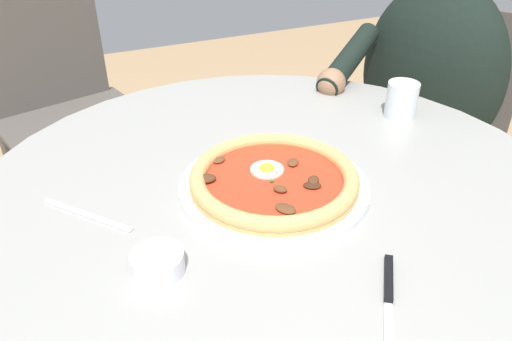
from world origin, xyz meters
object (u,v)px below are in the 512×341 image
at_px(pizza_on_plate, 273,179).
at_px(steak_knife, 389,297).
at_px(cafe_chair_diner, 436,122).
at_px(fork_utensil, 87,215).
at_px(dining_table, 273,243).
at_px(diner_person, 417,141).
at_px(ramekin_capers, 158,262).
at_px(water_glass, 401,102).
at_px(cafe_chair_spare_far, 63,93).

bearing_deg(pizza_on_plate, steak_knife, 94.69).
bearing_deg(cafe_chair_diner, fork_utensil, 18.47).
distance_m(dining_table, cafe_chair_diner, 0.88).
bearing_deg(cafe_chair_diner, diner_person, 27.33).
distance_m(dining_table, diner_person, 0.74).
bearing_deg(cafe_chair_diner, dining_table, 28.05).
relative_size(ramekin_capers, fork_utensil, 0.51).
relative_size(steak_knife, ramekin_capers, 2.50).
height_order(pizza_on_plate, ramekin_capers, pizza_on_plate).
bearing_deg(ramekin_capers, water_glass, -157.33).
height_order(pizza_on_plate, diner_person, diner_person).
bearing_deg(cafe_chair_diner, ramekin_capers, 27.65).
xyz_separation_m(dining_table, pizza_on_plate, (0.00, -0.00, 0.14)).
distance_m(ramekin_capers, fork_utensil, 0.18).
relative_size(water_glass, diner_person, 0.07).
height_order(dining_table, water_glass, water_glass).
height_order(cafe_chair_diner, cafe_chair_spare_far, cafe_chair_spare_far).
relative_size(pizza_on_plate, cafe_chair_diner, 0.38).
bearing_deg(cafe_chair_diner, water_glass, 34.37).
bearing_deg(steak_knife, dining_table, -85.51).
bearing_deg(pizza_on_plate, cafe_chair_spare_far, -75.25).
distance_m(dining_table, fork_utensil, 0.33).
height_order(water_glass, cafe_chair_spare_far, cafe_chair_spare_far).
xyz_separation_m(fork_utensil, cafe_chair_spare_far, (-0.03, -0.96, -0.18)).
bearing_deg(dining_table, steak_knife, 94.49).
height_order(ramekin_capers, fork_utensil, ramekin_capers).
distance_m(steak_knife, diner_person, 0.91).
relative_size(steak_knife, fork_utensil, 1.27).
relative_size(fork_utensil, cafe_chair_spare_far, 0.15).
relative_size(dining_table, diner_person, 0.93).
bearing_deg(pizza_on_plate, diner_person, -152.07).
relative_size(dining_table, steak_knife, 5.79).
bearing_deg(diner_person, fork_utensil, 17.20).
bearing_deg(dining_table, cafe_chair_spare_far, -75.23).
distance_m(steak_knife, ramekin_capers, 0.30).
distance_m(pizza_on_plate, ramekin_capers, 0.26).
bearing_deg(water_glass, dining_table, 20.31).
height_order(diner_person, cafe_chair_diner, diner_person).
bearing_deg(fork_utensil, diner_person, -162.80).
height_order(steak_knife, fork_utensil, steak_knife).
relative_size(water_glass, cafe_chair_spare_far, 0.08).
xyz_separation_m(water_glass, ramekin_capers, (0.60, 0.25, -0.02)).
relative_size(cafe_chair_diner, cafe_chair_spare_far, 0.91).
height_order(water_glass, steak_knife, water_glass).
bearing_deg(fork_utensil, ramekin_capers, 112.85).
height_order(dining_table, diner_person, diner_person).
xyz_separation_m(dining_table, water_glass, (-0.37, -0.14, 0.15)).
distance_m(dining_table, water_glass, 0.42).
distance_m(pizza_on_plate, fork_utensil, 0.30).
bearing_deg(ramekin_capers, cafe_chair_spare_far, -88.13).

